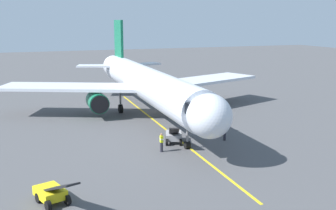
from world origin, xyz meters
TOP-DOWN VIEW (x-y plane):
  - ground_plane at (0.00, 0.00)m, footprint 220.00×220.00m
  - apron_lead_in_line at (1.79, 8.27)m, footprint 2.00×39.97m
  - airplane at (1.78, 1.99)m, footprint 34.77×40.32m
  - ground_crew_marshaller at (-2.10, 14.61)m, footprint 0.47×0.42m
  - ground_crew_wing_walker at (-3.39, 11.75)m, footprint 0.46×0.46m
  - ground_crew_loader at (4.89, 15.77)m, footprint 0.27×0.41m
  - belt_loader_near_nose at (15.10, 23.17)m, footprint 2.55×4.72m
  - belt_loader_portside at (2.85, 13.61)m, footprint 2.75×4.70m

SIDE VIEW (x-z plane):
  - ground_plane at x=0.00m, z-range 0.00..0.00m
  - apron_lead_in_line at x=1.79m, z-range 0.00..0.01m
  - belt_loader_near_nose at x=15.10m, z-range -0.45..1.88m
  - belt_loader_portside at x=2.85m, z-range -0.45..1.88m
  - ground_crew_marshaller at x=-2.10m, z-range 0.03..1.74m
  - ground_crew_wing_walker at x=-3.39m, z-range 0.03..1.74m
  - ground_crew_loader at x=4.89m, z-range 0.03..1.74m
  - airplane at x=1.78m, z-range -1.75..9.75m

